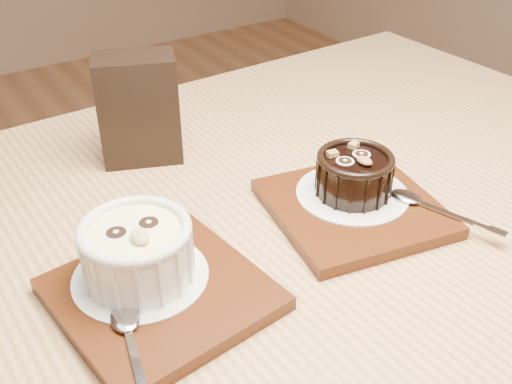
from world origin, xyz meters
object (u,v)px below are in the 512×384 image
Objects in this scene: table at (263,284)px; tray_right at (353,208)px; ramekin_white at (137,249)px; ramekin_dark at (354,173)px; tray_left at (161,294)px; condiment_stand at (139,109)px.

tray_right reaches higher than table.
ramekin_white is at bearing 176.87° from tray_right.
tray_right is 2.05× the size of ramekin_dark.
table is at bearing 162.33° from ramekin_dark.
ramekin_white is at bearing 109.80° from tray_left.
tray_left is 1.00× the size of tray_right.
tray_left is at bearing -110.68° from condiment_stand.
ramekin_dark is (0.26, 0.00, -0.01)m from ramekin_white.
table is at bearing 12.93° from ramekin_white.
tray_right is (0.10, -0.04, 0.10)m from table.
ramekin_white reaches higher than ramekin_dark.
condiment_stand reaches higher than table.
table is 0.27m from condiment_stand.
condiment_stand is (-0.15, 0.25, 0.06)m from tray_right.
ramekin_white reaches higher than table.
tray_left is at bearing -177.50° from tray_right.
table is 8.76× the size of condiment_stand.
ramekin_dark is at bearing 5.66° from tray_left.
ramekin_white is 1.20× the size of ramekin_dark.
condiment_stand is at bearing 69.11° from ramekin_white.
tray_right is (0.25, 0.01, 0.00)m from tray_left.
ramekin_dark is at bearing 3.69° from ramekin_white.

